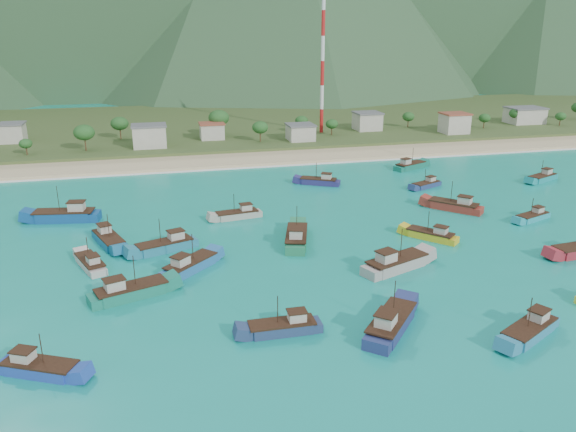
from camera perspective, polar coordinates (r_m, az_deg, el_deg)
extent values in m
plane|color=#0C8781|center=(89.41, 2.88, -5.40)|extent=(600.00, 600.00, 0.00)
cube|color=beige|center=(163.02, -5.12, 5.67)|extent=(400.00, 18.00, 1.20)
cube|color=#385123|center=(222.40, -7.61, 9.07)|extent=(400.00, 110.00, 2.40)
cube|color=white|center=(153.88, -4.56, 4.91)|extent=(400.00, 2.50, 0.08)
cube|color=beige|center=(199.94, -26.16, 7.55)|extent=(6.97, 7.61, 5.65)
cube|color=beige|center=(177.15, -13.89, 7.83)|extent=(9.76, 7.58, 6.38)
cube|color=beige|center=(186.57, -7.73, 8.49)|extent=(7.51, 6.26, 4.85)
cube|color=beige|center=(183.32, 1.28, 8.44)|extent=(8.08, 8.15, 4.68)
cube|color=beige|center=(204.03, 8.06, 9.47)|extent=(8.58, 8.27, 5.78)
cube|color=beige|center=(204.05, 16.54, 8.98)|extent=(8.43, 7.50, 6.41)
cube|color=beige|center=(234.58, 22.91, 9.36)|extent=(12.91, 9.24, 5.53)
cylinder|color=red|center=(197.31, 3.42, 9.64)|extent=(1.20, 1.20, 8.01)
cylinder|color=white|center=(196.22, 3.46, 11.95)|extent=(1.20, 1.20, 8.01)
cylinder|color=red|center=(195.45, 3.51, 14.28)|extent=(1.20, 1.20, 8.01)
cylinder|color=white|center=(195.01, 3.56, 16.63)|extent=(1.20, 1.20, 8.01)
cylinder|color=red|center=(194.90, 3.61, 18.98)|extent=(1.20, 1.20, 8.01)
cube|color=#A6A295|center=(112.90, -5.20, 0.00)|extent=(9.68, 4.09, 1.71)
cube|color=beige|center=(112.95, -4.30, 0.86)|extent=(2.36, 2.01, 1.39)
cylinder|color=#382114|center=(111.90, -5.51, 1.31)|extent=(0.12, 0.12, 3.84)
cube|color=teal|center=(98.45, -12.43, -3.15)|extent=(11.17, 6.58, 1.95)
cube|color=beige|center=(98.55, -11.32, -1.95)|extent=(2.96, 2.67, 1.59)
cylinder|color=#382114|center=(97.15, -12.89, -1.49)|extent=(0.12, 0.12, 4.39)
cube|color=#157660|center=(83.25, -15.58, -7.55)|extent=(11.65, 6.72, 2.03)
cube|color=beige|center=(81.95, -17.22, -6.72)|extent=(3.06, 2.76, 1.65)
cylinder|color=#382114|center=(82.04, -15.35, -5.39)|extent=(0.12, 0.12, 4.57)
cube|color=gold|center=(104.76, 14.23, -2.02)|extent=(8.15, 8.93, 1.70)
cube|color=beige|center=(103.61, 15.27, -1.44)|extent=(2.68, 2.73, 1.38)
cylinder|color=#382114|center=(104.02, 14.08, -0.54)|extent=(0.12, 0.12, 3.83)
cube|color=navy|center=(71.68, -0.62, -11.45)|extent=(9.46, 2.90, 1.71)
cube|color=beige|center=(71.31, 0.91, -10.19)|extent=(2.16, 1.75, 1.39)
cylinder|color=#382114|center=(70.23, -1.06, -9.53)|extent=(0.12, 0.12, 3.86)
cube|color=#1D754D|center=(99.69, 0.88, -2.35)|extent=(6.83, 12.39, 2.16)
cube|color=beige|center=(96.72, 0.82, -1.79)|extent=(2.87, 3.22, 1.76)
cylinder|color=#382114|center=(99.12, 0.90, -0.32)|extent=(0.12, 0.12, 4.86)
cube|color=#A29893|center=(90.65, 11.00, -4.92)|extent=(12.41, 7.62, 2.17)
cube|color=beige|center=(88.26, 9.96, -4.13)|extent=(3.32, 3.02, 1.76)
cylinder|color=#382114|center=(89.79, 11.44, -2.75)|extent=(0.12, 0.12, 4.89)
cube|color=beige|center=(95.19, -19.44, -4.69)|extent=(5.76, 9.41, 1.65)
cube|color=beige|center=(92.97, -19.21, -4.23)|extent=(2.29, 2.52, 1.34)
cylinder|color=#382114|center=(94.68, -19.70, -3.09)|extent=(0.12, 0.12, 3.71)
cube|color=maroon|center=(122.43, 16.44, 0.87)|extent=(9.96, 10.45, 2.03)
cube|color=beige|center=(121.30, 17.53, 1.51)|extent=(3.22, 3.25, 1.65)
cylinder|color=#382114|center=(121.68, 16.29, 2.40)|extent=(0.12, 0.12, 4.56)
cube|color=navy|center=(73.37, 10.43, -10.84)|extent=(10.36, 11.06, 2.13)
cube|color=beige|center=(70.42, 9.92, -10.35)|extent=(3.37, 3.42, 1.73)
cylinder|color=#382114|center=(72.32, 10.76, -8.22)|extent=(0.12, 0.12, 4.79)
cube|color=#176592|center=(103.75, -17.72, -2.49)|extent=(6.51, 10.92, 1.91)
cube|color=beige|center=(105.13, -18.16, -1.26)|extent=(2.62, 2.90, 1.55)
cylinder|color=#382114|center=(102.18, -17.80, -0.97)|extent=(0.12, 0.12, 4.29)
cube|color=navy|center=(138.24, 13.82, 2.99)|extent=(8.70, 5.67, 1.53)
cube|color=beige|center=(139.20, 14.31, 3.65)|extent=(2.37, 2.18, 1.24)
cylinder|color=#382114|center=(137.25, 13.77, 3.96)|extent=(0.12, 0.12, 3.44)
cube|color=teal|center=(76.88, 23.27, -10.85)|extent=(10.28, 7.28, 1.83)
cube|color=beige|center=(77.82, 24.10, -9.22)|extent=(2.88, 2.69, 1.48)
cylinder|color=#382114|center=(75.06, 23.37, -9.03)|extent=(0.12, 0.12, 4.11)
cube|color=#126A56|center=(155.89, 12.35, 4.91)|extent=(10.54, 6.92, 1.85)
cube|color=beige|center=(153.94, 11.89, 5.41)|extent=(2.88, 2.65, 1.51)
cylinder|color=#382114|center=(155.66, 12.57, 6.01)|extent=(0.12, 0.12, 4.17)
cube|color=navy|center=(137.03, 3.10, 3.43)|extent=(9.96, 7.24, 1.78)
cube|color=beige|center=(136.23, 3.94, 4.02)|extent=(2.81, 2.64, 1.44)
cylinder|color=#382114|center=(136.41, 2.89, 4.61)|extent=(0.12, 0.12, 4.00)
cube|color=navy|center=(119.30, -21.77, -0.11)|extent=(13.28, 5.84, 2.33)
cube|color=beige|center=(117.92, -20.68, 0.90)|extent=(3.26, 2.80, 1.90)
cylinder|color=#382114|center=(118.45, -22.33, 1.62)|extent=(0.12, 0.12, 5.25)
cube|color=teal|center=(121.52, 23.53, -0.20)|extent=(8.78, 5.22, 1.53)
cube|color=beige|center=(122.53, 24.06, 0.56)|extent=(2.33, 2.11, 1.25)
cylinder|color=#382114|center=(120.41, 23.56, 0.88)|extent=(0.12, 0.12, 3.45)
cube|color=#2247AF|center=(69.80, -23.82, -14.14)|extent=(9.57, 6.63, 1.69)
cube|color=beige|center=(70.10, -25.28, -12.75)|extent=(2.66, 2.47, 1.38)
cylinder|color=#382114|center=(68.12, -23.76, -12.27)|extent=(0.12, 0.12, 3.81)
cube|color=teal|center=(153.65, 24.38, 3.44)|extent=(10.03, 6.44, 1.76)
cube|color=beige|center=(154.99, 24.82, 4.12)|extent=(2.72, 2.50, 1.43)
cylinder|color=#382114|center=(152.53, 24.42, 4.45)|extent=(0.12, 0.12, 3.96)
cube|color=#2365A5|center=(90.03, -9.83, -5.10)|extent=(9.87, 9.63, 1.94)
cube|color=beige|center=(87.89, -10.84, -4.52)|extent=(3.10, 3.08, 1.57)
cylinder|color=#382114|center=(89.23, -9.68, -3.12)|extent=(0.12, 0.12, 4.36)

